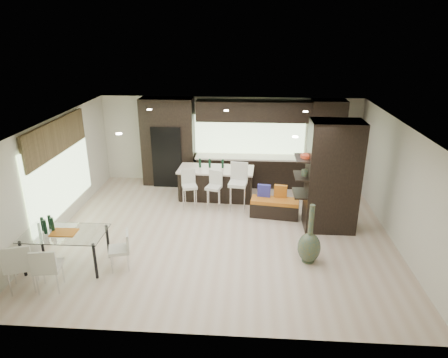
# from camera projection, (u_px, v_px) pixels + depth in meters

# --- Properties ---
(ground) EXTENTS (8.00, 8.00, 0.00)m
(ground) POSITION_uv_depth(u_px,v_px,m) (222.00, 232.00, 9.74)
(ground) COLOR beige
(ground) RESTS_ON ground
(back_wall) EXTENTS (8.00, 0.02, 2.70)m
(back_wall) POSITION_uv_depth(u_px,v_px,m) (230.00, 140.00, 12.52)
(back_wall) COLOR beige
(back_wall) RESTS_ON ground
(left_wall) EXTENTS (0.02, 7.00, 2.70)m
(left_wall) POSITION_uv_depth(u_px,v_px,m) (55.00, 176.00, 9.51)
(left_wall) COLOR beige
(left_wall) RESTS_ON ground
(right_wall) EXTENTS (0.02, 7.00, 2.70)m
(right_wall) POSITION_uv_depth(u_px,v_px,m) (399.00, 185.00, 9.00)
(right_wall) COLOR beige
(right_wall) RESTS_ON ground
(ceiling) EXTENTS (8.00, 7.00, 0.02)m
(ceiling) POSITION_uv_depth(u_px,v_px,m) (222.00, 123.00, 8.78)
(ceiling) COLOR white
(ceiling) RESTS_ON ground
(window_left) EXTENTS (0.04, 3.20, 1.90)m
(window_left) POSITION_uv_depth(u_px,v_px,m) (61.00, 173.00, 9.70)
(window_left) COLOR #B2D199
(window_left) RESTS_ON left_wall
(window_back) EXTENTS (3.40, 0.04, 1.20)m
(window_back) POSITION_uv_depth(u_px,v_px,m) (250.00, 135.00, 12.37)
(window_back) COLOR #B2D199
(window_back) RESTS_ON back_wall
(stone_accent) EXTENTS (0.08, 3.00, 0.80)m
(stone_accent) POSITION_uv_depth(u_px,v_px,m) (56.00, 137.00, 9.37)
(stone_accent) COLOR brown
(stone_accent) RESTS_ON left_wall
(ceiling_spots) EXTENTS (4.00, 3.00, 0.02)m
(ceiling_spots) POSITION_uv_depth(u_px,v_px,m) (223.00, 121.00, 9.02)
(ceiling_spots) COLOR white
(ceiling_spots) RESTS_ON ceiling
(back_cabinetry) EXTENTS (6.80, 0.68, 2.70)m
(back_cabinetry) POSITION_uv_depth(u_px,v_px,m) (246.00, 143.00, 12.18)
(back_cabinetry) COLOR black
(back_cabinetry) RESTS_ON ground
(refrigerator) EXTENTS (0.90, 0.68, 1.90)m
(refrigerator) POSITION_uv_depth(u_px,v_px,m) (169.00, 155.00, 12.43)
(refrigerator) COLOR black
(refrigerator) RESTS_ON ground
(partition_column) EXTENTS (1.20, 0.80, 2.70)m
(partition_column) POSITION_uv_depth(u_px,v_px,m) (333.00, 177.00, 9.47)
(partition_column) COLOR black
(partition_column) RESTS_ON ground
(kitchen_island) EXTENTS (2.18, 1.02, 0.89)m
(kitchen_island) POSITION_uv_depth(u_px,v_px,m) (216.00, 183.00, 11.54)
(kitchen_island) COLOR black
(kitchen_island) RESTS_ON ground
(stool_left) EXTENTS (0.48, 0.48, 0.87)m
(stool_left) POSITION_uv_depth(u_px,v_px,m) (190.00, 193.00, 10.88)
(stool_left) COLOR beige
(stool_left) RESTS_ON ground
(stool_mid) EXTENTS (0.47, 0.47, 0.85)m
(stool_mid) POSITION_uv_depth(u_px,v_px,m) (214.00, 194.00, 10.85)
(stool_mid) COLOR beige
(stool_mid) RESTS_ON ground
(stool_right) EXTENTS (0.52, 0.52, 1.05)m
(stool_right) POSITION_uv_depth(u_px,v_px,m) (238.00, 192.00, 10.73)
(stool_right) COLOR beige
(stool_right) RESTS_ON ground
(bench) EXTENTS (1.31, 0.65, 0.48)m
(bench) POSITION_uv_depth(u_px,v_px,m) (275.00, 208.00, 10.46)
(bench) COLOR black
(bench) RESTS_ON ground
(floor_vase) EXTENTS (0.61, 0.61, 1.32)m
(floor_vase) POSITION_uv_depth(u_px,v_px,m) (310.00, 234.00, 8.29)
(floor_vase) COLOR #3D4A34
(floor_vase) RESTS_ON ground
(dining_table) EXTENTS (1.64, 0.93, 0.78)m
(dining_table) POSITION_uv_depth(u_px,v_px,m) (67.00, 250.00, 8.21)
(dining_table) COLOR white
(dining_table) RESTS_ON ground
(chair_near) EXTENTS (0.53, 0.53, 0.85)m
(chair_near) POSITION_uv_depth(u_px,v_px,m) (49.00, 269.00, 7.48)
(chair_near) COLOR beige
(chair_near) RESTS_ON ground
(chair_far) EXTENTS (0.66, 0.66, 0.94)m
(chair_far) POSITION_uv_depth(u_px,v_px,m) (22.00, 267.00, 7.47)
(chair_far) COLOR beige
(chair_far) RESTS_ON ground
(chair_end) EXTENTS (0.51, 0.51, 0.76)m
(chair_end) POSITION_uv_depth(u_px,v_px,m) (119.00, 252.00, 8.14)
(chair_end) COLOR beige
(chair_end) RESTS_ON ground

